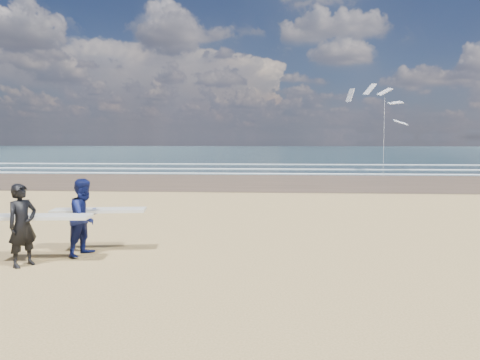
{
  "coord_description": "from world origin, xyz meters",
  "views": [
    {
      "loc": [
        3.83,
        -9.12,
        2.76
      ],
      "look_at": [
        2.91,
        6.0,
        1.24
      ],
      "focal_mm": 32.0,
      "sensor_mm": 36.0,
      "label": 1
    }
  ],
  "objects": [
    {
      "name": "ocean",
      "position": [
        20.0,
        72.0,
        0.01
      ],
      "size": [
        220.0,
        100.0,
        0.02
      ],
      "primitive_type": "cube",
      "color": "#193038",
      "rests_on": "ground"
    },
    {
      "name": "surfer_near",
      "position": [
        -1.33,
        -0.4,
        0.91
      ],
      "size": [
        2.23,
        1.08,
        1.78
      ],
      "color": "black",
      "rests_on": "ground"
    },
    {
      "name": "surfer_far",
      "position": [
        -0.38,
        0.52,
        0.91
      ],
      "size": [
        2.25,
        1.28,
        1.8
      ],
      "color": "#0D144A",
      "rests_on": "ground"
    },
    {
      "name": "kite_1",
      "position": [
        12.83,
        24.35,
        4.03
      ],
      "size": [
        5.37,
        4.69,
        7.41
      ],
      "color": "slate",
      "rests_on": "ground"
    },
    {
      "name": "foam_breakers",
      "position": [
        20.0,
        28.1,
        0.05
      ],
      "size": [
        220.0,
        11.7,
        0.05
      ],
      "color": "white",
      "rests_on": "ground"
    }
  ]
}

